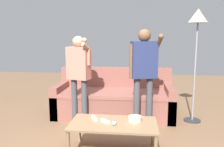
{
  "coord_description": "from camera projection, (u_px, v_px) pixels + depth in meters",
  "views": [
    {
      "loc": [
        0.42,
        -2.72,
        1.44
      ],
      "look_at": [
        0.07,
        0.41,
        0.92
      ],
      "focal_mm": 36.81,
      "sensor_mm": 36.0,
      "label": 1
    }
  ],
  "objects": [
    {
      "name": "couch",
      "position": [
        114.0,
        99.0,
        4.22
      ],
      "size": [
        2.11,
        0.87,
        0.84
      ],
      "color": "brown",
      "rests_on": "ground"
    },
    {
      "name": "coffee_table",
      "position": [
        113.0,
        126.0,
        2.84
      ],
      "size": [
        1.07,
        0.57,
        0.38
      ],
      "color": "#997551",
      "rests_on": "ground"
    },
    {
      "name": "snack_bowl",
      "position": [
        135.0,
        119.0,
        2.89
      ],
      "size": [
        0.17,
        0.17,
        0.06
      ],
      "primitive_type": "cylinder",
      "color": "beige",
      "rests_on": "coffee_table"
    },
    {
      "name": "game_remote_nunchuk",
      "position": [
        114.0,
        123.0,
        2.76
      ],
      "size": [
        0.06,
        0.09,
        0.05
      ],
      "color": "white",
      "rests_on": "coffee_table"
    },
    {
      "name": "floor_lamp",
      "position": [
        198.0,
        26.0,
        3.68
      ],
      "size": [
        0.31,
        0.31,
        1.87
      ],
      "color": "#2D2D33",
      "rests_on": "ground"
    },
    {
      "name": "player_right",
      "position": [
        144.0,
        67.0,
        3.49
      ],
      "size": [
        0.49,
        0.31,
        1.54
      ],
      "color": "#47474C",
      "rests_on": "ground"
    },
    {
      "name": "player_left",
      "position": [
        79.0,
        70.0,
        3.67
      ],
      "size": [
        0.42,
        0.37,
        1.44
      ],
      "color": "#47474C",
      "rests_on": "ground"
    },
    {
      "name": "game_remote_wand_near",
      "position": [
        105.0,
        121.0,
        2.85
      ],
      "size": [
        0.14,
        0.13,
        0.03
      ],
      "color": "white",
      "rests_on": "coffee_table"
    },
    {
      "name": "game_remote_wand_far",
      "position": [
        94.0,
        118.0,
        2.96
      ],
      "size": [
        0.11,
        0.15,
        0.03
      ],
      "color": "white",
      "rests_on": "coffee_table"
    }
  ]
}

